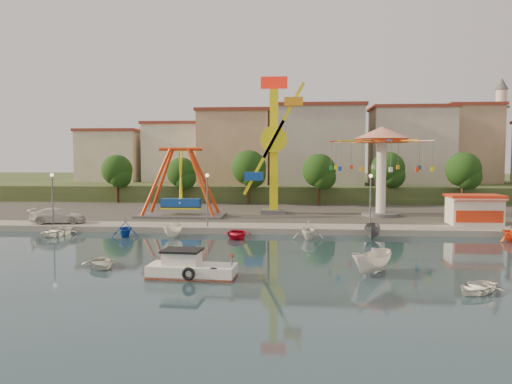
# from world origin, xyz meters

# --- Properties ---
(ground) EXTENTS (200.00, 200.00, 0.00)m
(ground) POSITION_xyz_m (0.00, 0.00, 0.00)
(ground) COLOR #142A37
(ground) RESTS_ON ground
(quay_deck) EXTENTS (200.00, 100.00, 0.60)m
(quay_deck) POSITION_xyz_m (0.00, 62.00, 0.30)
(quay_deck) COLOR #9E998E
(quay_deck) RESTS_ON ground
(asphalt_pad) EXTENTS (90.00, 28.00, 0.01)m
(asphalt_pad) POSITION_xyz_m (0.00, 30.00, 0.60)
(asphalt_pad) COLOR #4C4944
(asphalt_pad) RESTS_ON quay_deck
(hill_terrace) EXTENTS (200.00, 60.00, 3.00)m
(hill_terrace) POSITION_xyz_m (0.00, 67.00, 1.50)
(hill_terrace) COLOR #384C26
(hill_terrace) RESTS_ON ground
(pirate_ship_ride) EXTENTS (10.00, 5.00, 8.00)m
(pirate_ship_ride) POSITION_xyz_m (-12.43, 20.52, 4.39)
(pirate_ship_ride) COLOR #59595E
(pirate_ship_ride) RESTS_ON quay_deck
(kamikaze_tower) EXTENTS (5.29, 3.10, 16.50)m
(kamikaze_tower) POSITION_xyz_m (-1.65, 24.44, 8.55)
(kamikaze_tower) COLOR #59595E
(kamikaze_tower) RESTS_ON quay_deck
(wave_swinger) EXTENTS (11.60, 11.60, 10.40)m
(wave_swinger) POSITION_xyz_m (10.67, 23.06, 8.20)
(wave_swinger) COLOR #59595E
(wave_swinger) RESTS_ON quay_deck
(booth_left) EXTENTS (5.40, 3.78, 3.08)m
(booth_left) POSITION_xyz_m (19.00, 16.49, 2.16)
(booth_left) COLOR white
(booth_left) RESTS_ON quay_deck
(lamp_post_0) EXTENTS (0.14, 0.14, 5.00)m
(lamp_post_0) POSITION_xyz_m (-24.00, 13.00, 3.10)
(lamp_post_0) COLOR #59595E
(lamp_post_0) RESTS_ON quay_deck
(lamp_post_1) EXTENTS (0.14, 0.14, 5.00)m
(lamp_post_1) POSITION_xyz_m (-8.00, 13.00, 3.10)
(lamp_post_1) COLOR #59595E
(lamp_post_1) RESTS_ON quay_deck
(lamp_post_2) EXTENTS (0.14, 0.14, 5.00)m
(lamp_post_2) POSITION_xyz_m (8.00, 13.00, 3.10)
(lamp_post_2) COLOR #59595E
(lamp_post_2) RESTS_ON quay_deck
(tree_0) EXTENTS (4.60, 4.60, 7.19)m
(tree_0) POSITION_xyz_m (-26.00, 36.98, 5.47)
(tree_0) COLOR #382314
(tree_0) RESTS_ON quay_deck
(tree_1) EXTENTS (4.35, 4.35, 6.80)m
(tree_1) POSITION_xyz_m (-16.00, 36.24, 5.20)
(tree_1) COLOR #382314
(tree_1) RESTS_ON quay_deck
(tree_2) EXTENTS (5.02, 5.02, 7.85)m
(tree_2) POSITION_xyz_m (-6.00, 35.81, 5.92)
(tree_2) COLOR #382314
(tree_2) RESTS_ON quay_deck
(tree_3) EXTENTS (4.68, 4.68, 7.32)m
(tree_3) POSITION_xyz_m (4.00, 34.36, 5.55)
(tree_3) COLOR #382314
(tree_3) RESTS_ON quay_deck
(tree_4) EXTENTS (4.86, 4.86, 7.60)m
(tree_4) POSITION_xyz_m (14.00, 37.35, 5.75)
(tree_4) COLOR #382314
(tree_4) RESTS_ON quay_deck
(tree_5) EXTENTS (4.83, 4.83, 7.54)m
(tree_5) POSITION_xyz_m (24.00, 35.54, 5.71)
(tree_5) COLOR #382314
(tree_5) RESTS_ON quay_deck
(building_0) EXTENTS (9.26, 9.53, 11.87)m
(building_0) POSITION_xyz_m (-33.37, 46.06, 8.93)
(building_0) COLOR beige
(building_0) RESTS_ON hill_terrace
(building_1) EXTENTS (12.33, 9.01, 8.63)m
(building_1) POSITION_xyz_m (-21.33, 51.38, 7.32)
(building_1) COLOR silver
(building_1) RESTS_ON hill_terrace
(building_2) EXTENTS (11.95, 9.28, 11.23)m
(building_2) POSITION_xyz_m (-8.19, 51.96, 8.62)
(building_2) COLOR tan
(building_2) RESTS_ON hill_terrace
(building_3) EXTENTS (12.59, 10.50, 9.20)m
(building_3) POSITION_xyz_m (5.60, 48.80, 7.60)
(building_3) COLOR beige
(building_3) RESTS_ON hill_terrace
(building_4) EXTENTS (10.75, 9.23, 9.24)m
(building_4) POSITION_xyz_m (19.07, 52.20, 7.62)
(building_4) COLOR beige
(building_4) RESTS_ON hill_terrace
(building_5) EXTENTS (12.77, 10.96, 11.21)m
(building_5) POSITION_xyz_m (32.37, 50.33, 8.61)
(building_5) COLOR tan
(building_5) RESTS_ON hill_terrace
(minaret) EXTENTS (2.80, 2.80, 18.00)m
(minaret) POSITION_xyz_m (36.00, 54.00, 12.55)
(minaret) COLOR silver
(minaret) RESTS_ON hill_terrace
(cabin_motorboat) EXTENTS (5.61, 2.46, 1.93)m
(cabin_motorboat) POSITION_xyz_m (-5.85, -5.38, 0.52)
(cabin_motorboat) COLOR white
(cabin_motorboat) RESTS_ON ground
(rowboat_a) EXTENTS (3.67, 3.98, 0.67)m
(rowboat_a) POSITION_xyz_m (-12.52, -3.11, 0.34)
(rowboat_a) COLOR silver
(rowboat_a) RESTS_ON ground
(rowboat_b) EXTENTS (3.82, 3.78, 0.65)m
(rowboat_b) POSITION_xyz_m (10.88, -7.57, 0.33)
(rowboat_b) COLOR white
(rowboat_b) RESTS_ON ground
(skiff) EXTENTS (3.69, 4.19, 1.58)m
(skiff) POSITION_xyz_m (5.75, -3.54, 0.79)
(skiff) COLOR silver
(skiff) RESTS_ON ground
(van) EXTENTS (5.83, 3.24, 1.60)m
(van) POSITION_xyz_m (-23.97, 14.00, 1.40)
(van) COLOR silver
(van) RESTS_ON quay_deck
(moored_boat_0) EXTENTS (3.64, 4.62, 0.87)m
(moored_boat_0) POSITION_xyz_m (-22.26, 9.80, 0.43)
(moored_boat_0) COLOR white
(moored_boat_0) RESTS_ON ground
(moored_boat_1) EXTENTS (3.09, 3.38, 1.52)m
(moored_boat_1) POSITION_xyz_m (-15.32, 9.80, 0.76)
(moored_boat_1) COLOR blue
(moored_boat_1) RESTS_ON ground
(moored_boat_2) EXTENTS (1.69, 3.70, 1.38)m
(moored_boat_2) POSITION_xyz_m (-10.72, 9.80, 0.69)
(moored_boat_2) COLOR white
(moored_boat_2) RESTS_ON ground
(moored_boat_3) EXTENTS (2.84, 3.88, 0.78)m
(moored_boat_3) POSITION_xyz_m (-4.73, 9.80, 0.39)
(moored_boat_3) COLOR red
(moored_boat_3) RESTS_ON ground
(moored_boat_4) EXTENTS (2.88, 3.32, 1.72)m
(moored_boat_4) POSITION_xyz_m (1.96, 9.80, 0.86)
(moored_boat_4) COLOR white
(moored_boat_4) RESTS_ON ground
(moored_boat_5) EXTENTS (2.22, 4.11, 1.51)m
(moored_boat_5) POSITION_xyz_m (7.76, 9.80, 0.75)
(moored_boat_5) COLOR #5D5D62
(moored_boat_5) RESTS_ON ground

